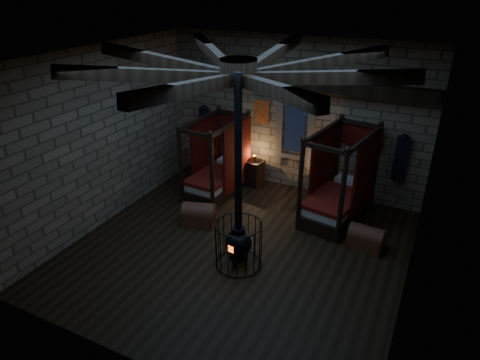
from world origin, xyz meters
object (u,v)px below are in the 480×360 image
at_px(trunk_right, 366,238).
at_px(stove, 238,240).
at_px(bed_right, 338,197).
at_px(trunk_left, 199,215).
at_px(bed_left, 218,175).

relative_size(trunk_right, stove, 0.19).
xyz_separation_m(bed_right, trunk_left, (-2.94, -1.86, -0.30)).
xyz_separation_m(bed_right, trunk_right, (0.94, -1.08, -0.31)).
relative_size(bed_right, trunk_right, 2.93).
xyz_separation_m(bed_left, bed_right, (3.36, 0.13, 0.04)).
distance_m(bed_left, stove, 3.44).
bearing_deg(bed_left, trunk_right, -9.71).
xyz_separation_m(bed_left, trunk_left, (0.42, -1.74, -0.27)).
xyz_separation_m(bed_left, stove, (2.02, -2.78, 0.09)).
distance_m(trunk_left, trunk_right, 3.95).
relative_size(bed_left, stove, 0.52).
bearing_deg(trunk_left, bed_right, 16.20).
height_order(trunk_right, stove, stove).
bearing_deg(trunk_right, bed_right, 135.80).
bearing_deg(trunk_right, stove, -136.41).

